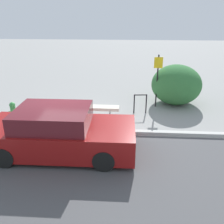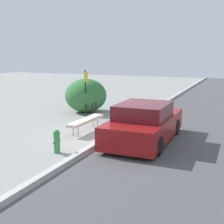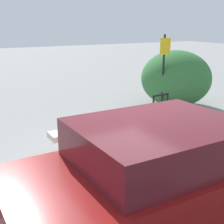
# 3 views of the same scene
# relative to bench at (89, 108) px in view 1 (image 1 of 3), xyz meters

# --- Properties ---
(ground_plane) EXTENTS (60.00, 60.00, 0.00)m
(ground_plane) POSITION_rel_bench_xyz_m (-0.48, -1.29, -0.44)
(ground_plane) COLOR gray
(curb) EXTENTS (60.00, 0.20, 0.13)m
(curb) POSITION_rel_bench_xyz_m (-0.48, -1.29, -0.37)
(curb) COLOR #B7B7B2
(curb) RESTS_ON ground_plane
(bench) EXTENTS (2.40, 0.44, 0.50)m
(bench) POSITION_rel_bench_xyz_m (0.00, 0.00, 0.00)
(bench) COLOR #99999E
(bench) RESTS_ON ground_plane
(bike_rack) EXTENTS (0.55, 0.10, 0.83)m
(bike_rack) POSITION_rel_bench_xyz_m (2.04, 0.65, 0.06)
(bike_rack) COLOR black
(bike_rack) RESTS_ON ground_plane
(sign_post) EXTENTS (0.36, 0.08, 2.30)m
(sign_post) POSITION_rel_bench_xyz_m (2.77, 1.47, 0.95)
(sign_post) COLOR black
(sign_post) RESTS_ON ground_plane
(fire_hydrant) EXTENTS (0.36, 0.22, 0.77)m
(fire_hydrant) POSITION_rel_bench_xyz_m (-2.86, -0.47, -0.03)
(fire_hydrant) COLOR #338C3F
(fire_hydrant) RESTS_ON ground_plane
(shrub_hedge) EXTENTS (2.22, 2.23, 1.78)m
(shrub_hedge) POSITION_rel_bench_xyz_m (3.69, 1.96, 0.45)
(shrub_hedge) COLOR #337038
(shrub_hedge) RESTS_ON ground_plane
(parked_car_near) EXTENTS (4.40, 1.93, 1.40)m
(parked_car_near) POSITION_rel_bench_xyz_m (-0.48, -2.62, 0.20)
(parked_car_near) COLOR black
(parked_car_near) RESTS_ON ground_plane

